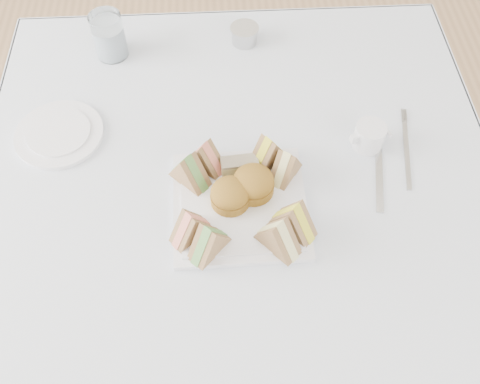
{
  "coord_description": "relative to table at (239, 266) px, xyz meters",
  "views": [
    {
      "loc": [
        -0.03,
        -0.59,
        1.59
      ],
      "look_at": [
        -0.0,
        -0.06,
        0.8
      ],
      "focal_mm": 40.0,
      "sensor_mm": 36.0,
      "label": 1
    }
  ],
  "objects": [
    {
      "name": "sandwich_fr_b",
      "position": [
        0.06,
        -0.15,
        0.43
      ],
      "size": [
        0.09,
        0.09,
        0.07
      ],
      "primitive_type": null,
      "rotation": [
        0.0,
        0.0,
        -0.81
      ],
      "color": "#9C6F48",
      "rests_on": "serving_plate"
    },
    {
      "name": "tablecloth",
      "position": [
        0.0,
        0.0,
        0.37
      ],
      "size": [
        1.02,
        1.02,
        0.01
      ],
      "primitive_type": "cube",
      "color": "silver",
      "rests_on": "table"
    },
    {
      "name": "scone_right",
      "position": [
        0.03,
        -0.03,
        0.41
      ],
      "size": [
        0.1,
        0.1,
        0.05
      ],
      "primitive_type": "cylinder",
      "rotation": [
        0.0,
        0.0,
        0.32
      ],
      "color": "olive",
      "rests_on": "serving_plate"
    },
    {
      "name": "knife",
      "position": [
        0.27,
        -0.0,
        0.38
      ],
      "size": [
        0.04,
        0.17,
        0.0
      ],
      "primitive_type": "cube",
      "rotation": [
        0.0,
        0.0,
        -0.18
      ],
      "color": "#B4B4B4",
      "rests_on": "tablecloth"
    },
    {
      "name": "creamer_jug",
      "position": [
        0.26,
        0.07,
        0.4
      ],
      "size": [
        0.08,
        0.08,
        0.05
      ],
      "primitive_type": "cylinder",
      "rotation": [
        0.0,
        0.0,
        0.36
      ],
      "color": "white",
      "rests_on": "tablecloth"
    },
    {
      "name": "serving_plate",
      "position": [
        -0.0,
        -0.06,
        0.38
      ],
      "size": [
        0.25,
        0.25,
        0.01
      ],
      "primitive_type": "cube",
      "rotation": [
        0.0,
        0.0,
        0.02
      ],
      "color": "white",
      "rests_on": "tablecloth"
    },
    {
      "name": "sandwich_fr_a",
      "position": [
        0.09,
        -0.12,
        0.43
      ],
      "size": [
        0.09,
        0.09,
        0.07
      ],
      "primitive_type": null,
      "rotation": [
        0.0,
        0.0,
        -0.75
      ],
      "color": "#9C6F48",
      "rests_on": "serving_plate"
    },
    {
      "name": "sandwich_fl_a",
      "position": [
        -0.09,
        -0.12,
        0.42
      ],
      "size": [
        0.08,
        0.08,
        0.07
      ],
      "primitive_type": null,
      "rotation": [
        0.0,
        0.0,
        0.67
      ],
      "color": "#9C6F48",
      "rests_on": "serving_plate"
    },
    {
      "name": "tea_strainer",
      "position": [
        0.03,
        0.4,
        0.39
      ],
      "size": [
        0.08,
        0.08,
        0.04
      ],
      "primitive_type": "cylinder",
      "rotation": [
        0.0,
        0.0,
        0.17
      ],
      "color": "#B4B4B4",
      "rests_on": "tablecloth"
    },
    {
      "name": "table",
      "position": [
        0.0,
        0.0,
        0.0
      ],
      "size": [
        0.9,
        0.9,
        0.74
      ],
      "primitive_type": "cube",
      "color": "brown",
      "rests_on": "floor"
    },
    {
      "name": "sandwich_br_b",
      "position": [
        0.06,
        0.03,
        0.43
      ],
      "size": [
        0.09,
        0.08,
        0.07
      ],
      "primitive_type": null,
      "rotation": [
        0.0,
        0.0,
        -2.45
      ],
      "color": "#9C6F48",
      "rests_on": "serving_plate"
    },
    {
      "name": "sandwich_bl_a",
      "position": [
        -0.09,
        -0.0,
        0.43
      ],
      "size": [
        0.09,
        0.09,
        0.07
      ],
      "primitive_type": null,
      "rotation": [
        0.0,
        0.0,
        2.35
      ],
      "color": "#9C6F48",
      "rests_on": "serving_plate"
    },
    {
      "name": "fork",
      "position": [
        0.34,
        0.04,
        0.38
      ],
      "size": [
        0.04,
        0.17,
        0.0
      ],
      "primitive_type": "cube",
      "rotation": [
        0.0,
        0.0,
        -0.17
      ],
      "color": "#B4B4B4",
      "rests_on": "tablecloth"
    },
    {
      "name": "sandwich_bl_b",
      "position": [
        -0.06,
        0.03,
        0.42
      ],
      "size": [
        0.08,
        0.08,
        0.07
      ],
      "primitive_type": null,
      "rotation": [
        0.0,
        0.0,
        2.46
      ],
      "color": "#9C6F48",
      "rests_on": "serving_plate"
    },
    {
      "name": "floor",
      "position": [
        0.0,
        0.0,
        -0.37
      ],
      "size": [
        4.0,
        4.0,
        0.0
      ],
      "primitive_type": "plane",
      "color": "#9E7751",
      "rests_on": "ground"
    },
    {
      "name": "water_glass",
      "position": [
        -0.27,
        0.37,
        0.43
      ],
      "size": [
        0.07,
        0.07,
        0.1
      ],
      "primitive_type": "cylinder",
      "rotation": [
        0.0,
        0.0,
        0.02
      ],
      "color": "white",
      "rests_on": "tablecloth"
    },
    {
      "name": "side_plate",
      "position": [
        -0.36,
        0.13,
        0.38
      ],
      "size": [
        0.23,
        0.23,
        0.01
      ],
      "primitive_type": "cylinder",
      "rotation": [
        0.0,
        0.0,
        0.35
      ],
      "color": "white",
      "rests_on": "tablecloth"
    },
    {
      "name": "sandwich_fl_b",
      "position": [
        -0.06,
        -0.15,
        0.42
      ],
      "size": [
        0.08,
        0.08,
        0.07
      ],
      "primitive_type": null,
      "rotation": [
        0.0,
        0.0,
        0.81
      ],
      "color": "#9C6F48",
      "rests_on": "serving_plate"
    },
    {
      "name": "scone_left",
      "position": [
        -0.02,
        -0.06,
        0.41
      ],
      "size": [
        0.08,
        0.08,
        0.05
      ],
      "primitive_type": "cylinder",
      "rotation": [
        0.0,
        0.0,
        -0.11
      ],
      "color": "olive",
      "rests_on": "serving_plate"
    },
    {
      "name": "sandwich_br_a",
      "position": [
        0.09,
        -0.0,
        0.42
      ],
      "size": [
        0.07,
        0.08,
        0.07
      ],
      "primitive_type": null,
      "rotation": [
        0.0,
        0.0,
        -2.17
      ],
      "color": "#9C6F48",
      "rests_on": "serving_plate"
    },
    {
      "name": "pastry_slice",
      "position": [
        0.0,
        0.01,
        0.4
      ],
      "size": [
        0.07,
        0.03,
        0.03
      ],
      "primitive_type": "cube",
      "rotation": [
        0.0,
        0.0,
        0.09
      ],
      "color": "#C4BE8F",
      "rests_on": "serving_plate"
    }
  ]
}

